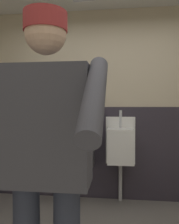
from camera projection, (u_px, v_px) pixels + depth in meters
The scene contains 6 objects.
wall_back at pixel (113, 104), 3.23m from camera, with size 4.67×0.12×2.64m, color beige.
wainscot_band_back at pixel (113, 153), 3.17m from camera, with size 4.07×0.03×1.28m, color #2D2833.
urinal_left at pixel (65, 144), 3.10m from camera, with size 0.40×0.34×1.24m.
urinal_middle at pixel (121, 145), 3.01m from camera, with size 0.40×0.34×1.24m.
privacy_divider_panel at pixel (92, 132), 2.98m from camera, with size 0.04×0.40×0.90m, color #4C4C51.
person at pixel (46, 152), 1.18m from camera, with size 0.68×0.60×1.78m.
Camera 1 is at (0.05, -1.54, 1.29)m, focal length 36.38 mm.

